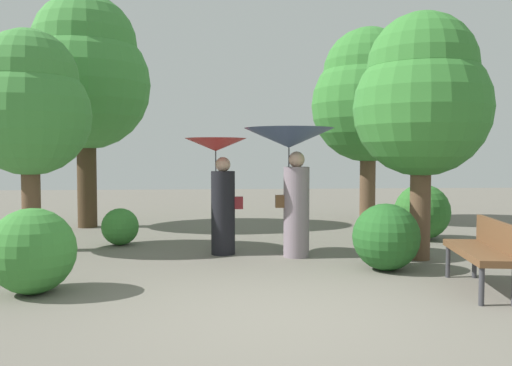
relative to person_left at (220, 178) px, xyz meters
name	(u,v)px	position (x,y,z in m)	size (l,w,h in m)	color
ground_plane	(287,315)	(0.63, -3.39, -1.24)	(40.00, 40.00, 0.00)	#6B665B
person_left	(220,178)	(0.00, 0.00, 0.00)	(1.00, 1.00, 1.89)	black
person_right	(291,159)	(1.12, -0.31, 0.32)	(1.42, 1.42, 2.04)	gray
park_bench	(485,248)	(3.12, -2.60, -0.73)	(0.74, 1.56, 0.83)	#38383D
tree_near_left	(85,73)	(-2.91, 3.51, 2.18)	(2.85, 2.85, 5.15)	#42301E
tree_near_right	(369,95)	(3.62, 3.98, 1.80)	(2.73, 2.73, 4.65)	brown
tree_mid_left	(29,104)	(-3.15, 0.54, 1.23)	(2.02, 2.02, 3.70)	brown
tree_mid_right	(422,96)	(3.08, -0.69, 1.28)	(2.08, 2.08, 3.78)	brown
bush_path_left	(32,251)	(-2.21, -2.32, -0.74)	(1.00, 1.00, 1.00)	#387F33
bush_path_right	(386,237)	(2.31, -1.41, -0.77)	(0.94, 0.94, 0.94)	#235B23
bush_behind_bench	(120,227)	(-1.77, 1.03, -0.91)	(0.66, 0.66, 0.66)	#387F33
bush_far_side	(422,212)	(3.89, 1.23, -0.71)	(1.06, 1.06, 1.06)	#2D6B28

